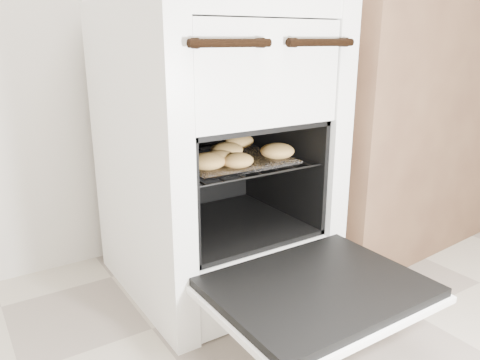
# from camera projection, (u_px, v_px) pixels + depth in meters

# --- Properties ---
(stove) EXTENTS (0.57, 0.63, 0.87)m
(stove) POSITION_uv_depth(u_px,v_px,m) (215.00, 154.00, 1.43)
(stove) COLOR white
(stove) RESTS_ON ground
(oven_door) EXTENTS (0.51, 0.40, 0.04)m
(oven_door) POSITION_uv_depth(u_px,v_px,m) (317.00, 290.00, 1.11)
(oven_door) COLOR black
(oven_door) RESTS_ON stove
(oven_rack) EXTENTS (0.41, 0.40, 0.01)m
(oven_rack) POSITION_uv_depth(u_px,v_px,m) (226.00, 160.00, 1.38)
(oven_rack) COLOR black
(oven_rack) RESTS_ON stove
(foil_sheet) EXTENTS (0.32, 0.28, 0.01)m
(foil_sheet) POSITION_uv_depth(u_px,v_px,m) (229.00, 160.00, 1.36)
(foil_sheet) COLOR white
(foil_sheet) RESTS_ON oven_rack
(baked_rolls) EXTENTS (0.37, 0.31, 0.05)m
(baked_rolls) POSITION_uv_depth(u_px,v_px,m) (231.00, 154.00, 1.33)
(baked_rolls) COLOR #D9A857
(baked_rolls) RESTS_ON foil_sheet
(counter) EXTENTS (0.94, 0.66, 0.90)m
(counter) POSITION_uv_depth(u_px,v_px,m) (381.00, 122.00, 1.83)
(counter) COLOR brown
(counter) RESTS_ON ground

